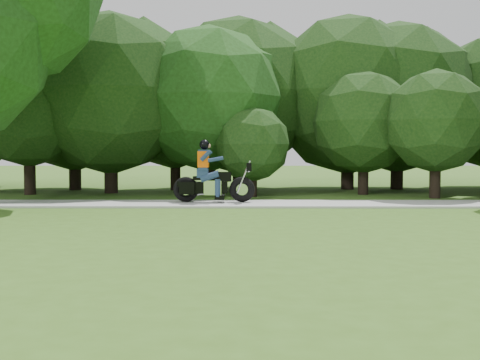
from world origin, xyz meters
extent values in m
plane|color=#3C621C|center=(0.00, 0.00, 0.00)|extent=(100.00, 100.00, 0.00)
cube|color=#ACACA7|center=(0.00, 8.00, 0.03)|extent=(60.00, 2.20, 0.06)
cylinder|color=black|center=(-1.75, 11.11, 0.50)|extent=(0.33, 0.33, 1.00)
sphere|color=black|center=(-1.75, 11.11, 1.87)|extent=(2.70, 2.70, 2.70)
cylinder|color=black|center=(-3.39, 12.93, 0.90)|extent=(0.48, 0.48, 1.80)
sphere|color=#1D3D11|center=(-3.39, 12.93, 3.64)|extent=(5.67, 5.67, 5.67)
cylinder|color=black|center=(2.32, 15.05, 0.90)|extent=(0.54, 0.54, 1.80)
sphere|color=black|center=(2.32, 15.05, 3.98)|extent=(6.71, 6.71, 6.71)
cylinder|color=black|center=(2.41, 12.16, 0.73)|extent=(0.39, 0.39, 1.45)
sphere|color=black|center=(2.41, 12.16, 2.71)|extent=(3.87, 3.87, 3.87)
cylinder|color=black|center=(-9.07, 14.60, 0.90)|extent=(0.49, 0.49, 1.80)
sphere|color=black|center=(-9.07, 14.60, 3.71)|extent=(5.86, 5.86, 5.86)
cylinder|color=black|center=(-10.05, 12.06, 0.90)|extent=(0.42, 0.42, 1.80)
sphere|color=black|center=(-10.05, 12.06, 3.26)|extent=(4.49, 4.49, 4.49)
cylinder|color=black|center=(4.41, 15.07, 0.90)|extent=(0.52, 0.52, 1.80)
sphere|color=black|center=(4.41, 15.07, 3.87)|extent=(6.36, 6.36, 6.36)
cylinder|color=black|center=(-4.88, 14.53, 0.81)|extent=(0.42, 0.42, 1.63)
sphere|color=black|center=(-4.88, 14.53, 3.06)|extent=(4.40, 4.40, 4.40)
cylinder|color=black|center=(-2.26, 15.21, 0.90)|extent=(0.53, 0.53, 1.80)
sphere|color=black|center=(-2.26, 15.21, 3.97)|extent=(6.67, 6.67, 6.67)
cylinder|color=black|center=(4.56, 10.47, 0.75)|extent=(0.38, 0.38, 1.50)
sphere|color=black|center=(4.56, 10.47, 2.67)|extent=(3.60, 3.60, 3.60)
cylinder|color=black|center=(-7.17, 12.82, 0.90)|extent=(0.51, 0.51, 1.80)
sphere|color=black|center=(-7.17, 12.82, 3.84)|extent=(6.29, 6.29, 6.29)
torus|color=black|center=(-3.85, 8.27, 0.45)|extent=(0.79, 0.23, 0.79)
torus|color=black|center=(-2.11, 8.25, 0.45)|extent=(0.79, 0.23, 0.79)
cube|color=black|center=(-3.19, 8.26, 0.51)|extent=(1.26, 0.28, 0.36)
cube|color=silver|center=(-3.02, 8.26, 0.51)|extent=(0.54, 0.39, 0.45)
cube|color=black|center=(-2.74, 8.26, 0.85)|extent=(0.59, 0.34, 0.29)
cube|color=black|center=(-3.33, 8.26, 0.80)|extent=(0.59, 0.36, 0.11)
cylinder|color=silver|center=(-2.06, 8.25, 0.85)|extent=(0.45, 0.05, 1.01)
cylinder|color=silver|center=(-1.87, 8.25, 1.33)|extent=(0.05, 0.72, 0.04)
cube|color=black|center=(-3.80, 8.02, 0.51)|extent=(0.47, 0.14, 0.38)
cube|color=black|center=(-3.80, 8.51, 0.51)|extent=(0.47, 0.14, 0.38)
cube|color=#1D2E4E|center=(-3.33, 8.26, 0.96)|extent=(0.34, 0.43, 0.27)
cube|color=#1D2E4E|center=(-3.31, 8.26, 1.37)|extent=(0.30, 0.47, 0.63)
cube|color=#FF6005|center=(-3.31, 8.26, 1.39)|extent=(0.33, 0.52, 0.50)
sphere|color=black|center=(-3.27, 8.26, 1.84)|extent=(0.32, 0.32, 0.32)
camera|label=1|loc=(-2.07, -10.29, 1.72)|focal=45.00mm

